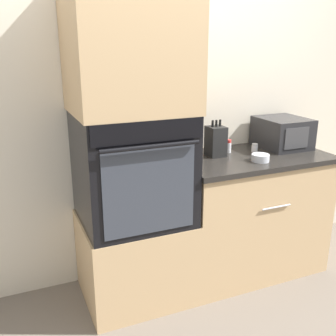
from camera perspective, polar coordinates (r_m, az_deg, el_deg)
name	(u,v)px	position (r m, az deg, el deg)	size (l,w,h in m)	color
ground_plane	(201,306)	(2.72, 4.74, -19.33)	(12.00, 12.00, 0.00)	#6B6056
wall_back	(163,101)	(2.77, -0.74, 9.73)	(8.00, 0.05, 2.50)	beige
oven_cabinet_base	(135,257)	(2.68, -4.79, -12.72)	(0.68, 0.60, 0.56)	tan
wall_oven	(133,168)	(2.42, -5.13, 0.06)	(0.66, 0.64, 0.69)	black
oven_cabinet_upper	(129,46)	(2.31, -5.66, 17.19)	(0.68, 0.60, 0.74)	tan
counter_unit	(247,213)	(2.96, 11.46, -6.39)	(1.09, 0.63, 0.89)	tan
microwave	(282,133)	(3.05, 16.24, 4.94)	(0.33, 0.37, 0.22)	#232326
knife_block	(216,141)	(2.73, 6.93, 3.90)	(0.12, 0.13, 0.25)	black
bowl	(260,158)	(2.67, 13.26, 1.46)	(0.12, 0.12, 0.05)	silver
condiment_jar_near	(255,148)	(2.89, 12.47, 2.86)	(0.04, 0.04, 0.06)	silver
condiment_jar_mid	(228,146)	(2.83, 8.77, 3.13)	(0.04, 0.04, 0.09)	silver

